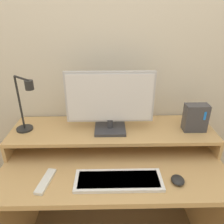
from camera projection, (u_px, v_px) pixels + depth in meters
wall_back at (112, 53)px, 1.38m from camera, size 6.00×0.05×2.50m
desk at (113, 184)px, 1.37m from camera, size 1.26×0.66×0.70m
monitor_shelf at (113, 131)px, 1.38m from camera, size 1.26×0.35×0.12m
monitor at (110, 101)px, 1.28m from camera, size 0.52×0.18×0.37m
desk_lamp at (25, 107)px, 1.26m from camera, size 0.18×0.16×0.35m
router_dock at (195, 118)px, 1.32m from camera, size 0.14×0.08×0.17m
keyboard at (119, 180)px, 1.12m from camera, size 0.45×0.16×0.02m
mouse at (178, 180)px, 1.11m from camera, size 0.07×0.08×0.03m
remote_control at (46, 181)px, 1.11m from camera, size 0.08×0.18×0.02m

